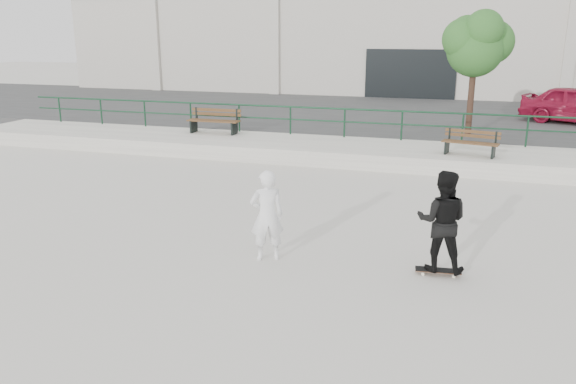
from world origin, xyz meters
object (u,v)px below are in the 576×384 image
(bench_left, at_px, (214,121))
(standing_skater, at_px, (442,221))
(tree, at_px, (477,42))
(skateboard, at_px, (438,271))
(seated_skater, at_px, (267,216))
(bench_right, at_px, (471,143))

(bench_left, relative_size, standing_skater, 1.10)
(tree, bearing_deg, skateboard, -92.35)
(tree, relative_size, seated_skater, 2.54)
(bench_left, height_order, seated_skater, seated_skater)
(bench_left, bearing_deg, bench_right, -8.82)
(standing_skater, relative_size, seated_skater, 1.04)
(bench_left, xyz_separation_m, seated_skater, (5.42, -9.65, -0.09))
(bench_right, distance_m, seated_skater, 9.08)
(tree, xyz_separation_m, skateboard, (-0.48, -11.70, -3.69))
(bench_left, xyz_separation_m, standing_skater, (8.51, -9.42, 0.04))
(bench_right, xyz_separation_m, tree, (-0.03, 3.58, 2.88))
(tree, bearing_deg, standing_skater, -92.35)
(bench_left, relative_size, bench_right, 1.15)
(skateboard, distance_m, seated_skater, 3.19)
(bench_left, distance_m, standing_skater, 12.69)
(standing_skater, bearing_deg, skateboard, 7.88)
(bench_left, relative_size, seated_skater, 1.14)
(tree, height_order, seated_skater, tree)
(bench_left, distance_m, bench_right, 9.11)
(bench_left, bearing_deg, skateboard, -48.52)
(bench_right, bearing_deg, tree, 102.43)
(bench_left, distance_m, skateboard, 12.72)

